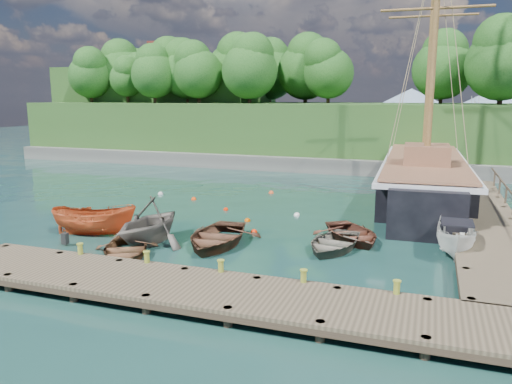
% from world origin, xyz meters
% --- Properties ---
extents(ground, '(160.00, 160.00, 0.00)m').
position_xyz_m(ground, '(0.00, 0.00, 0.00)').
color(ground, '#153733').
rests_on(ground, ground).
extents(dock_near, '(20.00, 3.20, 1.10)m').
position_xyz_m(dock_near, '(2.00, -6.50, 0.43)').
color(dock_near, '#483D2D').
rests_on(dock_near, ground).
extents(dock_east, '(3.20, 24.00, 1.10)m').
position_xyz_m(dock_east, '(11.50, 7.00, 0.43)').
color(dock_east, '#483D2D').
rests_on(dock_east, ground).
extents(bollard_0, '(0.26, 0.26, 0.45)m').
position_xyz_m(bollard_0, '(-4.00, -5.10, 0.00)').
color(bollard_0, olive).
rests_on(bollard_0, ground).
extents(bollard_1, '(0.26, 0.26, 0.45)m').
position_xyz_m(bollard_1, '(-1.00, -5.10, 0.00)').
color(bollard_1, olive).
rests_on(bollard_1, ground).
extents(bollard_2, '(0.26, 0.26, 0.45)m').
position_xyz_m(bollard_2, '(2.00, -5.10, 0.00)').
color(bollard_2, olive).
rests_on(bollard_2, ground).
extents(bollard_3, '(0.26, 0.26, 0.45)m').
position_xyz_m(bollard_3, '(5.00, -5.10, 0.00)').
color(bollard_3, olive).
rests_on(bollard_3, ground).
extents(bollard_4, '(0.26, 0.26, 0.45)m').
position_xyz_m(bollard_4, '(8.00, -5.10, 0.00)').
color(bollard_4, olive).
rests_on(bollard_4, ground).
extents(rowboat_0, '(4.34, 4.77, 0.81)m').
position_xyz_m(rowboat_0, '(-3.26, -3.20, 0.00)').
color(rowboat_0, brown).
rests_on(rowboat_0, ground).
extents(rowboat_1, '(4.04, 4.59, 2.29)m').
position_xyz_m(rowboat_1, '(-3.33, -1.09, 0.00)').
color(rowboat_1, '#5D564F').
rests_on(rowboat_1, ground).
extents(rowboat_2, '(3.86, 5.13, 1.01)m').
position_xyz_m(rowboat_2, '(-0.29, -0.34, 0.00)').
color(rowboat_2, '#4E2F1F').
rests_on(rowboat_2, ground).
extents(rowboat_3, '(3.54, 4.48, 0.84)m').
position_xyz_m(rowboat_3, '(4.90, 0.74, 0.00)').
color(rowboat_3, '#5B564A').
rests_on(rowboat_3, ground).
extents(rowboat_4, '(4.74, 5.09, 0.86)m').
position_xyz_m(rowboat_4, '(5.46, 2.50, 0.00)').
color(rowboat_4, brown).
rests_on(rowboat_4, ground).
extents(motorboat_orange, '(4.53, 2.59, 1.65)m').
position_xyz_m(motorboat_orange, '(-6.59, -0.81, 0.00)').
color(motorboat_orange, '#CA5526').
rests_on(motorboat_orange, ground).
extents(cabin_boat_white, '(1.67, 4.30, 1.65)m').
position_xyz_m(cabin_boat_white, '(10.00, 1.78, 0.00)').
color(cabin_boat_white, white).
rests_on(cabin_boat_white, ground).
extents(schooner, '(5.83, 28.32, 20.90)m').
position_xyz_m(schooner, '(8.40, 14.16, 1.16)').
color(schooner, black).
rests_on(schooner, ground).
extents(mooring_buoy_0, '(0.29, 0.29, 0.29)m').
position_xyz_m(mooring_buoy_0, '(-8.33, 4.23, 0.00)').
color(mooring_buoy_0, silver).
rests_on(mooring_buoy_0, ground).
extents(mooring_buoy_1, '(0.29, 0.29, 0.29)m').
position_xyz_m(mooring_buoy_1, '(-2.64, 6.34, 0.00)').
color(mooring_buoy_1, '#EF2300').
rests_on(mooring_buoy_1, ground).
extents(mooring_buoy_2, '(0.33, 0.33, 0.33)m').
position_xyz_m(mooring_buoy_2, '(-0.47, 4.23, 0.00)').
color(mooring_buoy_2, '#DD5200').
rests_on(mooring_buoy_2, ground).
extents(mooring_buoy_3, '(0.35, 0.35, 0.35)m').
position_xyz_m(mooring_buoy_3, '(1.75, 6.35, 0.00)').
color(mooring_buoy_3, white).
rests_on(mooring_buoy_3, ground).
extents(mooring_buoy_4, '(0.33, 0.33, 0.33)m').
position_xyz_m(mooring_buoy_4, '(-5.81, 8.45, 0.00)').
color(mooring_buoy_4, '#F04108').
rests_on(mooring_buoy_4, ground).
extents(mooring_buoy_5, '(0.35, 0.35, 0.35)m').
position_xyz_m(mooring_buoy_5, '(-1.67, 12.24, 0.00)').
color(mooring_buoy_5, '#E64C1E').
rests_on(mooring_buoy_5, ground).
extents(mooring_buoy_6, '(0.36, 0.36, 0.36)m').
position_xyz_m(mooring_buoy_6, '(-8.78, 9.28, 0.00)').
color(mooring_buoy_6, silver).
rests_on(mooring_buoy_6, ground).
extents(mooring_buoy_7, '(0.33, 0.33, 0.33)m').
position_xyz_m(mooring_buoy_7, '(0.65, 2.16, 0.00)').
color(mooring_buoy_7, '#EE2201').
rests_on(mooring_buoy_7, ground).
extents(headland, '(51.00, 19.31, 12.90)m').
position_xyz_m(headland, '(-12.88, 31.36, 5.54)').
color(headland, '#474744').
rests_on(headland, ground).
extents(distant_ridge, '(117.00, 40.00, 10.00)m').
position_xyz_m(distant_ridge, '(4.30, 70.00, 4.35)').
color(distant_ridge, '#728CA5').
rests_on(distant_ridge, ground).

